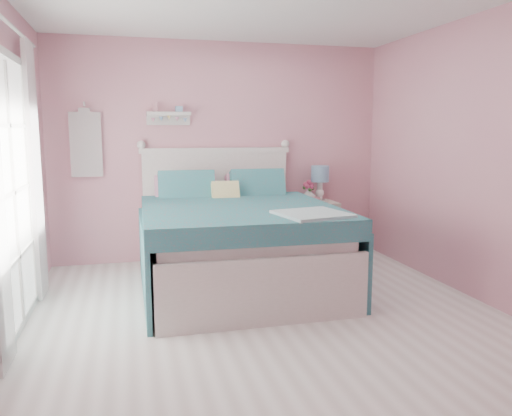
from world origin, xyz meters
name	(u,v)px	position (x,y,z in m)	size (l,w,h in m)	color
floor	(272,322)	(0.00, 0.00, 0.00)	(4.50, 4.50, 0.00)	silver
room_shell	(273,126)	(0.00, 0.00, 1.58)	(4.50, 4.50, 4.50)	#CA8095
bed	(235,242)	(-0.08, 1.08, 0.43)	(1.86, 2.34, 1.35)	silver
nightstand	(316,229)	(1.15, 2.00, 0.34)	(0.47, 0.47, 0.68)	beige
table_lamp	(320,176)	(1.21, 2.06, 0.99)	(0.22, 0.22, 0.44)	white
vase	(309,195)	(1.05, 2.01, 0.77)	(0.17, 0.17, 0.17)	silver
teacup	(316,200)	(1.08, 1.83, 0.72)	(0.10, 0.10, 0.08)	pink
roses	(309,185)	(1.05, 2.01, 0.89)	(0.14, 0.11, 0.12)	#BD406A
wall_shelf	(168,115)	(-0.63, 2.19, 1.73)	(0.50, 0.15, 0.25)	silver
hanging_dress	(86,145)	(-1.55, 2.18, 1.40)	(0.34, 0.03, 0.72)	white
french_door	(12,193)	(-1.97, 0.40, 1.07)	(0.04, 1.32, 2.16)	silver
curtain_far	(35,172)	(-1.92, 1.14, 1.18)	(0.04, 0.40, 2.32)	white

